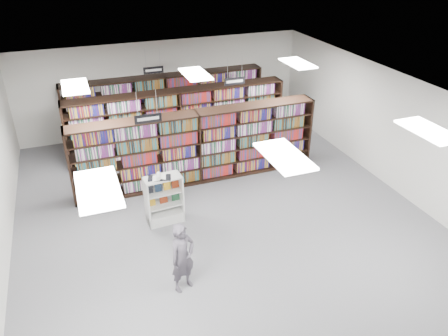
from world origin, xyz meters
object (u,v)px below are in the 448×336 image
object	(u,v)px
bookshelf_row_near	(198,147)
endcap_display	(164,205)
open_book	(159,177)
shopper	(183,258)

from	to	relation	value
bookshelf_row_near	endcap_display	xyz separation A→B (m)	(-1.41, -1.66, -0.61)
bookshelf_row_near	endcap_display	size ratio (longest dim) A/B	5.54
open_book	shopper	distance (m)	2.45
bookshelf_row_near	endcap_display	bearing A→B (deg)	-130.27
open_book	shopper	size ratio (longest dim) A/B	0.39
bookshelf_row_near	open_book	xyz separation A→B (m)	(-1.49, -1.71, 0.25)
bookshelf_row_near	shopper	xyz separation A→B (m)	(-1.60, -4.11, -0.28)
open_book	endcap_display	bearing A→B (deg)	46.17
open_book	shopper	bearing A→B (deg)	-78.69
endcap_display	shopper	world-z (taller)	shopper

